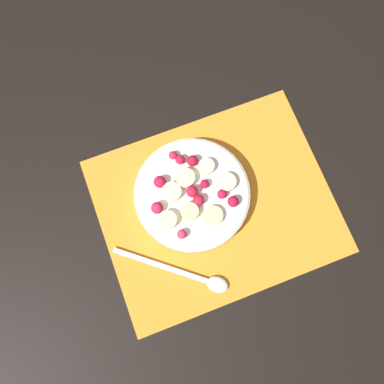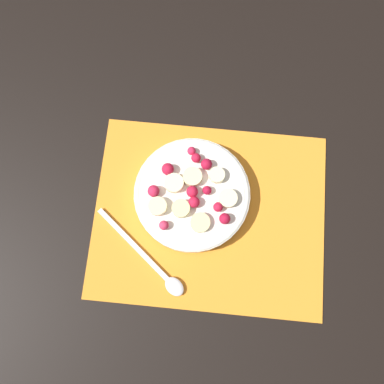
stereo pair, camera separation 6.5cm
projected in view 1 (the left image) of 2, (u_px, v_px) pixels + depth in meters
The scene contains 4 objects.
ground_plane at pixel (216, 206), 0.69m from camera, with size 3.00×3.00×0.00m, color black.
placemat at pixel (216, 206), 0.69m from camera, with size 0.42×0.34×0.01m.
fruit_bowl at pixel (192, 194), 0.67m from camera, with size 0.21×0.21×0.05m.
spoon at pixel (192, 276), 0.65m from camera, with size 0.18×0.15×0.01m.
Camera 1 is at (-0.09, -0.10, 0.68)m, focal length 35.00 mm.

